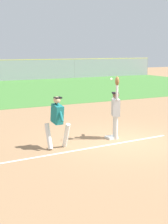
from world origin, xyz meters
TOP-DOWN VIEW (x-y plane):
  - ground_plane at (0.00, 0.00)m, footprint 79.68×79.68m
  - outfield_grass at (0.00, 16.83)m, footprint 41.09×17.06m
  - chalk_foul_line at (-4.18, -0.39)m, footprint 11.98×0.83m
  - first_base at (-0.18, 0.51)m, footprint 0.39×0.39m
  - fielder at (-0.07, 0.43)m, footprint 0.46×0.86m
  - runner at (-2.42, 0.25)m, footprint 0.74×0.84m
  - baseball at (-0.44, 0.17)m, footprint 0.07×0.07m
  - parked_car_blue at (6.97, 29.73)m, footprint 4.48×2.28m

SIDE VIEW (x-z plane):
  - ground_plane at x=0.00m, z-range 0.00..0.00m
  - chalk_foul_line at x=-4.18m, z-range 0.00..0.01m
  - outfield_grass at x=0.00m, z-range 0.00..0.01m
  - first_base at x=-0.18m, z-range 0.00..0.08m
  - parked_car_blue at x=6.97m, z-range 0.05..1.30m
  - runner at x=-2.42m, z-range 0.14..1.86m
  - fielder at x=-0.07m, z-range -0.02..2.26m
  - baseball at x=-0.44m, z-range 2.17..2.24m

